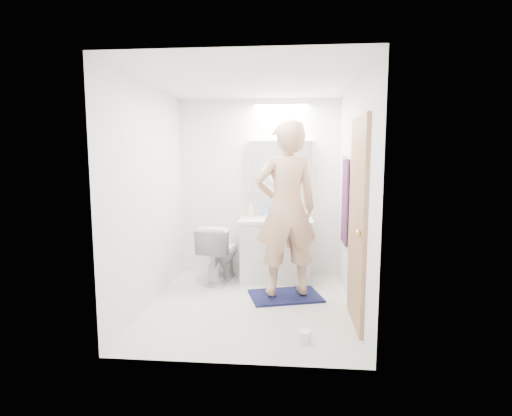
# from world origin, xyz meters

# --- Properties ---
(floor) EXTENTS (2.50, 2.50, 0.00)m
(floor) POSITION_xyz_m (0.00, 0.00, 0.00)
(floor) COLOR silver
(floor) RESTS_ON ground
(ceiling) EXTENTS (2.50, 2.50, 0.00)m
(ceiling) POSITION_xyz_m (0.00, 0.00, 2.40)
(ceiling) COLOR white
(ceiling) RESTS_ON floor
(wall_back) EXTENTS (2.50, 0.00, 2.50)m
(wall_back) POSITION_xyz_m (0.00, 1.25, 1.20)
(wall_back) COLOR white
(wall_back) RESTS_ON floor
(wall_front) EXTENTS (2.50, 0.00, 2.50)m
(wall_front) POSITION_xyz_m (0.00, -1.25, 1.20)
(wall_front) COLOR white
(wall_front) RESTS_ON floor
(wall_left) EXTENTS (0.00, 2.50, 2.50)m
(wall_left) POSITION_xyz_m (-1.10, 0.00, 1.20)
(wall_left) COLOR white
(wall_left) RESTS_ON floor
(wall_right) EXTENTS (0.00, 2.50, 2.50)m
(wall_right) POSITION_xyz_m (1.10, 0.00, 1.20)
(wall_right) COLOR white
(wall_right) RESTS_ON floor
(vanity_cabinet) EXTENTS (0.90, 0.55, 0.78)m
(vanity_cabinet) POSITION_xyz_m (0.25, 0.96, 0.39)
(vanity_cabinet) COLOR silver
(vanity_cabinet) RESTS_ON floor
(countertop) EXTENTS (0.95, 0.58, 0.04)m
(countertop) POSITION_xyz_m (0.25, 0.96, 0.80)
(countertop) COLOR white
(countertop) RESTS_ON vanity_cabinet
(sink_basin) EXTENTS (0.36, 0.36, 0.03)m
(sink_basin) POSITION_xyz_m (0.25, 0.99, 0.84)
(sink_basin) COLOR white
(sink_basin) RESTS_ON countertop
(faucet) EXTENTS (0.02, 0.02, 0.16)m
(faucet) POSITION_xyz_m (0.25, 1.19, 0.90)
(faucet) COLOR silver
(faucet) RESTS_ON countertop
(medicine_cabinet) EXTENTS (0.88, 0.14, 0.70)m
(medicine_cabinet) POSITION_xyz_m (0.30, 1.18, 1.50)
(medicine_cabinet) COLOR white
(medicine_cabinet) RESTS_ON wall_back
(mirror_panel) EXTENTS (0.84, 0.01, 0.66)m
(mirror_panel) POSITION_xyz_m (0.30, 1.10, 1.50)
(mirror_panel) COLOR silver
(mirror_panel) RESTS_ON medicine_cabinet
(toilet) EXTENTS (0.53, 0.80, 0.76)m
(toilet) POSITION_xyz_m (-0.48, 0.85, 0.38)
(toilet) COLOR silver
(toilet) RESTS_ON floor
(bath_rug) EXTENTS (0.92, 0.75, 0.02)m
(bath_rug) POSITION_xyz_m (0.39, 0.30, 0.01)
(bath_rug) COLOR #121439
(bath_rug) RESTS_ON floor
(person) EXTENTS (0.82, 0.65, 1.98)m
(person) POSITION_xyz_m (0.39, 0.30, 1.04)
(person) COLOR tan
(person) RESTS_ON bath_rug
(door) EXTENTS (0.04, 0.80, 2.00)m
(door) POSITION_xyz_m (1.08, -0.35, 1.00)
(door) COLOR tan
(door) RESTS_ON wall_right
(door_knob) EXTENTS (0.06, 0.06, 0.06)m
(door_knob) POSITION_xyz_m (1.04, -0.65, 0.95)
(door_knob) COLOR gold
(door_knob) RESTS_ON door
(towel) EXTENTS (0.02, 0.42, 1.00)m
(towel) POSITION_xyz_m (1.08, 0.55, 1.10)
(towel) COLOR #12253A
(towel) RESTS_ON wall_right
(towel_hook) EXTENTS (0.07, 0.02, 0.02)m
(towel_hook) POSITION_xyz_m (1.07, 0.55, 1.62)
(towel_hook) COLOR silver
(towel_hook) RESTS_ON wall_right
(soap_bottle_a) EXTENTS (0.09, 0.09, 0.23)m
(soap_bottle_a) POSITION_xyz_m (-0.10, 1.11, 0.93)
(soap_bottle_a) COLOR beige
(soap_bottle_a) RESTS_ON countertop
(soap_bottle_b) EXTENTS (0.11, 0.12, 0.19)m
(soap_bottle_b) POSITION_xyz_m (0.12, 1.15, 0.92)
(soap_bottle_b) COLOR #6391D5
(soap_bottle_b) RESTS_ON countertop
(toothbrush_cup) EXTENTS (0.14, 0.14, 0.10)m
(toothbrush_cup) POSITION_xyz_m (0.46, 1.12, 0.87)
(toothbrush_cup) COLOR #434CCB
(toothbrush_cup) RESTS_ON countertop
(toilet_paper_roll) EXTENTS (0.11, 0.11, 0.10)m
(toilet_paper_roll) POSITION_xyz_m (0.57, -0.82, 0.05)
(toilet_paper_roll) COLOR white
(toilet_paper_roll) RESTS_ON floor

